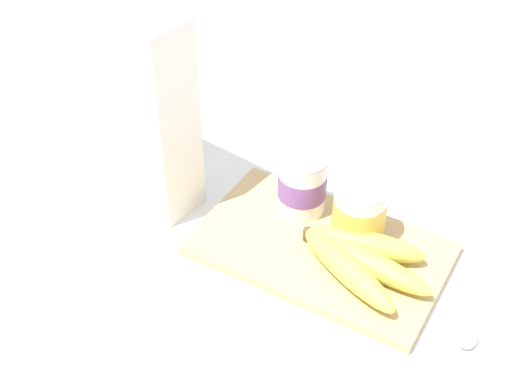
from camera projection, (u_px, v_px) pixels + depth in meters
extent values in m
plane|color=white|center=(320.00, 252.00, 0.94)|extent=(2.40, 2.40, 0.00)
cube|color=tan|center=(320.00, 248.00, 0.93)|extent=(0.34, 0.21, 0.02)
cube|color=white|center=(134.00, 108.00, 0.95)|extent=(0.19, 0.10, 0.30)
cylinder|color=white|center=(302.00, 184.00, 0.96)|extent=(0.07, 0.07, 0.09)
cylinder|color=#7A4C99|center=(302.00, 184.00, 0.96)|extent=(0.07, 0.07, 0.04)
cylinder|color=silver|center=(304.00, 158.00, 0.93)|extent=(0.07, 0.07, 0.00)
cylinder|color=white|center=(359.00, 212.00, 0.92)|extent=(0.07, 0.07, 0.08)
cylinder|color=gold|center=(359.00, 212.00, 0.92)|extent=(0.07, 0.07, 0.04)
cylinder|color=silver|center=(363.00, 188.00, 0.89)|extent=(0.07, 0.07, 0.00)
ellipsoid|color=#DCD14E|center=(348.00, 270.00, 0.87)|extent=(0.17, 0.11, 0.03)
ellipsoid|color=#DCD14E|center=(366.00, 262.00, 0.88)|extent=(0.19, 0.06, 0.03)
ellipsoid|color=#DCD14E|center=(365.00, 244.00, 0.90)|extent=(0.16, 0.07, 0.04)
cylinder|color=brown|center=(306.00, 236.00, 0.93)|extent=(0.01, 0.01, 0.02)
cylinder|color=silver|center=(480.00, 305.00, 0.86)|extent=(0.01, 0.11, 0.01)
ellipsoid|color=silver|center=(468.00, 338.00, 0.82)|extent=(0.03, 0.04, 0.01)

